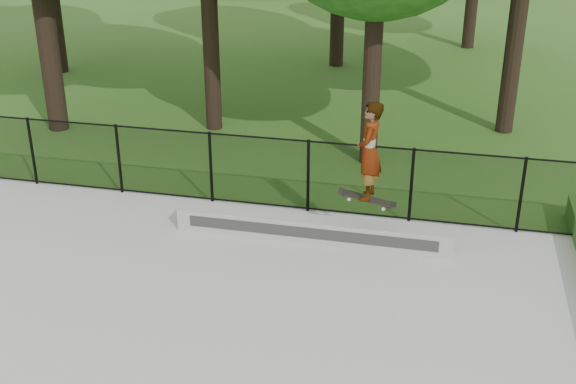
% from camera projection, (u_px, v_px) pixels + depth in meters
% --- Properties ---
extents(concrete_slab, '(14.00, 12.00, 0.06)m').
position_uv_depth(concrete_slab, '(69.00, 383.00, 9.56)').
color(concrete_slab, '#A7A7A2').
rests_on(concrete_slab, ground).
extents(grind_ledge, '(5.08, 0.40, 0.42)m').
position_uv_depth(grind_ledge, '(312.00, 229.00, 13.16)').
color(grind_ledge, '#9B9A96').
rests_on(grind_ledge, concrete_slab).
extents(skater_airborne, '(0.83, 0.65, 1.89)m').
position_uv_depth(skater_airborne, '(369.00, 153.00, 12.13)').
color(skater_airborne, black).
rests_on(skater_airborne, ground).
extents(chainlink_fence, '(16.06, 0.06, 1.50)m').
position_uv_depth(chainlink_fence, '(211.00, 167.00, 14.49)').
color(chainlink_fence, black).
rests_on(chainlink_fence, concrete_slab).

